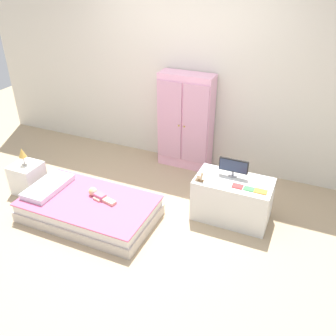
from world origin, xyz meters
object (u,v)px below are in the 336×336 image
object	(u,v)px
tv_stand	(232,199)
book_green	(249,189)
bed	(89,209)
tv_monitor	(233,166)
table_lamp	(22,154)
wardrobe	(186,122)
book_red	(237,186)
doll	(97,194)
nightstand	(28,178)
rocking_horse_toy	(200,177)
book_orange	(261,191)

from	to	relation	value
tv_stand	book_green	world-z (taller)	book_green
bed	tv_monitor	world-z (taller)	tv_monitor
table_lamp	wardrobe	distance (m)	2.15
table_lamp	book_red	bearing A→B (deg)	8.80
doll	bed	bearing A→B (deg)	-125.82
nightstand	bed	bearing A→B (deg)	-8.47
book_red	rocking_horse_toy	bearing A→B (deg)	-172.50
nightstand	tv_stand	bearing A→B (deg)	11.36
wardrobe	tv_monitor	distance (m)	1.25
rocking_horse_toy	book_orange	size ratio (longest dim) A/B	0.87
table_lamp	book_green	bearing A→B (deg)	8.40
book_orange	tv_monitor	bearing A→B (deg)	151.98
table_lamp	book_red	xyz separation A→B (m)	(2.60, 0.40, -0.03)
rocking_horse_toy	book_green	bearing A→B (deg)	5.74
wardrobe	rocking_horse_toy	world-z (taller)	wardrobe
tv_stand	tv_monitor	xyz separation A→B (m)	(-0.04, 0.08, 0.38)
tv_stand	book_green	xyz separation A→B (m)	(0.19, -0.11, 0.26)
doll	book_red	xyz separation A→B (m)	(1.50, 0.46, 0.23)
rocking_horse_toy	book_green	xyz separation A→B (m)	(0.53, 0.05, -0.05)
rocking_horse_toy	tv_stand	bearing A→B (deg)	25.17
wardrobe	book_red	bearing A→B (deg)	-46.08
tv_monitor	book_orange	bearing A→B (deg)	-28.02
tv_stand	rocking_horse_toy	world-z (taller)	rocking_horse_toy
rocking_horse_toy	book_red	xyz separation A→B (m)	(0.40, 0.05, -0.05)
tv_stand	book_green	distance (m)	0.34
tv_monitor	table_lamp	bearing A→B (deg)	-166.68
nightstand	book_green	xyz separation A→B (m)	(2.72, 0.40, 0.32)
book_red	book_green	xyz separation A→B (m)	(0.12, 0.00, -0.00)
book_red	book_orange	world-z (taller)	same
nightstand	doll	bearing A→B (deg)	-3.17
rocking_horse_toy	book_green	world-z (taller)	rocking_horse_toy
wardrobe	book_orange	world-z (taller)	wardrobe
doll	wardrobe	world-z (taller)	wardrobe
doll	book_green	bearing A→B (deg)	15.92
nightstand	book_green	world-z (taller)	book_green
bed	doll	distance (m)	0.20
doll	table_lamp	world-z (taller)	table_lamp
bed	nightstand	size ratio (longest dim) A/B	3.91
tv_stand	book_orange	size ratio (longest dim) A/B	6.42
nightstand	tv_monitor	xyz separation A→B (m)	(2.49, 0.59, 0.44)
bed	tv_stand	distance (m)	1.65
rocking_horse_toy	book_orange	world-z (taller)	rocking_horse_toy
rocking_horse_toy	book_orange	bearing A→B (deg)	4.66
doll	nightstand	size ratio (longest dim) A/B	1.00
tv_stand	tv_monitor	distance (m)	0.39
tv_stand	wardrobe	bearing A→B (deg)	135.13
doll	book_orange	bearing A→B (deg)	14.85
tv_monitor	rocking_horse_toy	bearing A→B (deg)	-141.19
doll	table_lamp	bearing A→B (deg)	176.83
rocking_horse_toy	book_red	size ratio (longest dim) A/B	1.03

